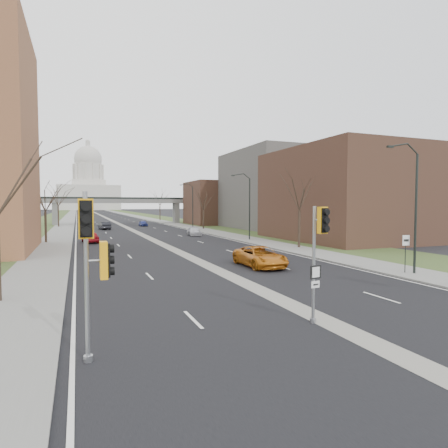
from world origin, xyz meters
TOP-DOWN VIEW (x-y plane):
  - ground at (0.00, 0.00)m, footprint 700.00×700.00m
  - road_surface at (0.00, 150.00)m, footprint 20.00×600.00m
  - median_strip at (0.00, 150.00)m, footprint 1.20×600.00m
  - sidewalk_right at (12.00, 150.00)m, footprint 4.00×600.00m
  - sidewalk_left at (-12.00, 150.00)m, footprint 4.00×600.00m
  - grass_verge_right at (18.00, 150.00)m, footprint 8.00×600.00m
  - grass_verge_left at (-18.00, 150.00)m, footprint 8.00×600.00m
  - commercial_block_near at (24.00, 28.00)m, footprint 16.00×20.00m
  - commercial_block_mid at (28.00, 52.00)m, footprint 18.00×22.00m
  - commercial_block_far at (22.00, 70.00)m, footprint 14.00×14.00m
  - pedestrian_bridge at (0.00, 80.00)m, footprint 34.00×3.00m
  - capitol at (0.00, 320.00)m, footprint 48.00×42.00m
  - streetlight_near at (10.99, 6.00)m, footprint 2.61×0.20m
  - streetlight_mid at (10.99, 32.00)m, footprint 2.61×0.20m
  - streetlight_far at (10.99, 58.00)m, footprint 2.61×0.20m
  - tree_left_b at (-13.00, 38.00)m, footprint 6.75×6.75m
  - tree_left_c at (-13.00, 72.00)m, footprint 7.65×7.65m
  - tree_right_a at (13.00, 22.00)m, footprint 7.20×7.20m
  - tree_right_b at (13.00, 55.00)m, footprint 6.30×6.30m
  - tree_right_c at (13.00, 95.00)m, footprint 7.65×7.65m
  - signal_pole_left at (-8.96, -0.95)m, footprint 0.90×0.91m
  - signal_pole_median at (-0.55, -0.37)m, footprint 0.55×0.78m
  - speed_limit_sign at (11.42, 6.43)m, footprint 0.55×0.10m
  - car_left_near at (-7.90, 36.45)m, footprint 2.16×4.34m
  - car_left_far at (-4.64, 60.94)m, footprint 2.21×4.77m
  - car_right_near at (3.60, 12.83)m, footprint 2.59×5.57m
  - car_right_mid at (7.22, 42.08)m, footprint 2.22×4.54m
  - car_right_far at (3.93, 69.18)m, footprint 1.69×3.69m

SIDE VIEW (x-z plane):
  - ground at x=0.00m, z-range 0.00..0.00m
  - median_strip at x=0.00m, z-range -0.01..0.01m
  - road_surface at x=0.00m, z-range 0.00..0.01m
  - grass_verge_right at x=18.00m, z-range 0.00..0.10m
  - grass_verge_left at x=-18.00m, z-range 0.00..0.10m
  - sidewalk_right at x=12.00m, z-range 0.00..0.12m
  - sidewalk_left at x=-12.00m, z-range 0.00..0.12m
  - car_right_far at x=3.93m, z-range 0.00..1.23m
  - car_right_mid at x=7.22m, z-range 0.00..1.27m
  - car_left_near at x=-7.90m, z-range 0.00..1.42m
  - car_left_far at x=-4.64m, z-range 0.00..1.51m
  - car_right_near at x=3.60m, z-range 0.00..1.54m
  - speed_limit_sign at x=11.42m, z-range 0.60..3.16m
  - signal_pole_median at x=-0.55m, z-range 0.93..5.64m
  - signal_pole_left at x=-8.96m, z-range 0.80..5.97m
  - pedestrian_bridge at x=0.00m, z-range 1.62..8.07m
  - commercial_block_far at x=22.00m, z-range 0.00..10.00m
  - tree_right_b at x=13.00m, z-range 1.71..9.93m
  - commercial_block_near at x=24.00m, z-range 0.00..12.00m
  - tree_left_b at x=-13.00m, z-range 1.82..10.63m
  - tree_right_a at x=13.00m, z-range 1.94..11.34m
  - streetlight_near at x=10.99m, z-range 2.60..11.30m
  - streetlight_mid at x=10.99m, z-range 2.60..11.30m
  - streetlight_far at x=10.99m, z-range 2.60..11.30m
  - tree_left_c at x=-13.00m, z-range 2.05..12.04m
  - tree_right_c at x=13.00m, z-range 2.05..12.04m
  - commercial_block_mid at x=28.00m, z-range 0.00..15.00m
  - capitol at x=0.00m, z-range -9.28..46.47m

